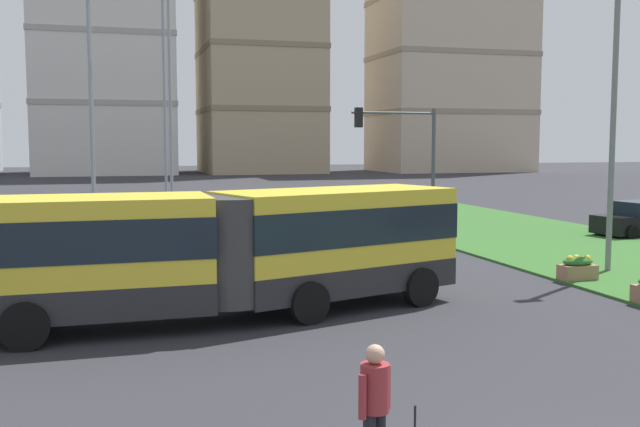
{
  "coord_description": "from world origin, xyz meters",
  "views": [
    {
      "loc": [
        -5.79,
        -6.43,
        4.18
      ],
      "look_at": [
        -0.11,
        13.38,
        2.2
      ],
      "focal_mm": 41.32,
      "sensor_mm": 36.0,
      "label": 1
    }
  ],
  "objects_px": {
    "articulated_bus": "(231,249)",
    "traffic_light_far_right": "(406,150)",
    "streetlight_median": "(614,111)",
    "flower_planter_4": "(578,268)",
    "apartment_tower_eastcentre": "(450,31)",
    "pedestrian_crossing": "(375,403)",
    "traffic_light_near_left": "(42,110)"
  },
  "relations": [
    {
      "from": "flower_planter_4",
      "to": "traffic_light_near_left",
      "type": "distance_m",
      "value": 21.09
    },
    {
      "from": "traffic_light_far_right",
      "to": "apartment_tower_eastcentre",
      "type": "distance_m",
      "value": 82.51
    },
    {
      "from": "pedestrian_crossing",
      "to": "streetlight_median",
      "type": "xyz_separation_m",
      "value": [
        12.35,
        11.78,
        4.18
      ]
    },
    {
      "from": "traffic_light_far_right",
      "to": "flower_planter_4",
      "type": "bearing_deg",
      "value": -80.24
    },
    {
      "from": "flower_planter_4",
      "to": "traffic_light_far_right",
      "type": "relative_size",
      "value": 0.2
    },
    {
      "from": "traffic_light_far_right",
      "to": "traffic_light_near_left",
      "type": "bearing_deg",
      "value": -115.91
    },
    {
      "from": "articulated_bus",
      "to": "traffic_light_near_left",
      "type": "relative_size",
      "value": 1.89
    },
    {
      "from": "pedestrian_crossing",
      "to": "streetlight_median",
      "type": "height_order",
      "value": "streetlight_median"
    },
    {
      "from": "traffic_light_far_right",
      "to": "apartment_tower_eastcentre",
      "type": "relative_size",
      "value": 0.14
    },
    {
      "from": "flower_planter_4",
      "to": "apartment_tower_eastcentre",
      "type": "height_order",
      "value": "apartment_tower_eastcentre"
    },
    {
      "from": "pedestrian_crossing",
      "to": "apartment_tower_eastcentre",
      "type": "bearing_deg",
      "value": 63.67
    },
    {
      "from": "articulated_bus",
      "to": "flower_planter_4",
      "type": "height_order",
      "value": "articulated_bus"
    },
    {
      "from": "streetlight_median",
      "to": "flower_planter_4",
      "type": "bearing_deg",
      "value": -150.32
    },
    {
      "from": "articulated_bus",
      "to": "pedestrian_crossing",
      "type": "distance_m",
      "value": 9.14
    },
    {
      "from": "traffic_light_near_left",
      "to": "apartment_tower_eastcentre",
      "type": "distance_m",
      "value": 109.81
    },
    {
      "from": "articulated_bus",
      "to": "streetlight_median",
      "type": "xyz_separation_m",
      "value": [
        12.66,
        2.67,
        3.53
      ]
    },
    {
      "from": "articulated_bus",
      "to": "pedestrian_crossing",
      "type": "relative_size",
      "value": 6.82
    },
    {
      "from": "flower_planter_4",
      "to": "apartment_tower_eastcentre",
      "type": "distance_m",
      "value": 90.98
    },
    {
      "from": "traffic_light_near_left",
      "to": "flower_planter_4",
      "type": "bearing_deg",
      "value": 48.34
    },
    {
      "from": "articulated_bus",
      "to": "traffic_light_far_right",
      "type": "bearing_deg",
      "value": 50.58
    },
    {
      "from": "articulated_bus",
      "to": "flower_planter_4",
      "type": "bearing_deg",
      "value": 8.38
    },
    {
      "from": "flower_planter_4",
      "to": "apartment_tower_eastcentre",
      "type": "xyz_separation_m",
      "value": [
        35.15,
        81.47,
        20.1
      ]
    },
    {
      "from": "articulated_bus",
      "to": "traffic_light_near_left",
      "type": "distance_m",
      "value": 14.47
    },
    {
      "from": "streetlight_median",
      "to": "apartment_tower_eastcentre",
      "type": "xyz_separation_m",
      "value": [
        33.25,
        80.39,
        15.34
      ]
    },
    {
      "from": "flower_planter_4",
      "to": "articulated_bus",
      "type": "bearing_deg",
      "value": -171.62
    },
    {
      "from": "flower_planter_4",
      "to": "streetlight_median",
      "type": "xyz_separation_m",
      "value": [
        1.9,
        1.08,
        4.76
      ]
    },
    {
      "from": "articulated_bus",
      "to": "traffic_light_far_right",
      "type": "height_order",
      "value": "traffic_light_far_right"
    },
    {
      "from": "articulated_bus",
      "to": "streetlight_median",
      "type": "relative_size",
      "value": 1.25
    },
    {
      "from": "articulated_bus",
      "to": "flower_planter_4",
      "type": "xyz_separation_m",
      "value": [
        10.76,
        1.59,
        -1.23
      ]
    },
    {
      "from": "pedestrian_crossing",
      "to": "streetlight_median",
      "type": "bearing_deg",
      "value": 43.63
    },
    {
      "from": "streetlight_median",
      "to": "apartment_tower_eastcentre",
      "type": "distance_m",
      "value": 88.34
    },
    {
      "from": "flower_planter_4",
      "to": "traffic_light_far_right",
      "type": "xyz_separation_m",
      "value": [
        -1.64,
        9.51,
        3.45
      ]
    }
  ]
}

